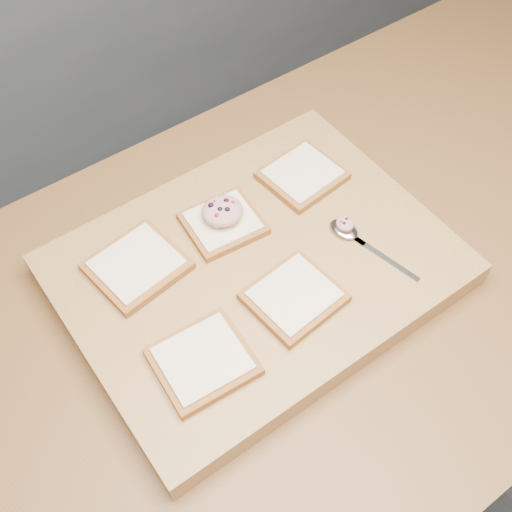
{
  "coord_description": "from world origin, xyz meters",
  "views": [
    {
      "loc": [
        -0.48,
        -0.41,
        1.71
      ],
      "look_at": [
        -0.15,
        0.04,
        0.96
      ],
      "focal_mm": 45.0,
      "sensor_mm": 36.0,
      "label": 1
    }
  ],
  "objects": [
    {
      "name": "bread_near_left",
      "position": [
        -0.31,
        -0.06,
        0.95
      ],
      "size": [
        0.13,
        0.12,
        0.02
      ],
      "color": "#A15E29",
      "rests_on": "cutting_board"
    },
    {
      "name": "bread_far_right",
      "position": [
        0.0,
        0.13,
        0.95
      ],
      "size": [
        0.13,
        0.12,
        0.02
      ],
      "color": "#A15E29",
      "rests_on": "cutting_board"
    },
    {
      "name": "bread_far_center",
      "position": [
        -0.16,
        0.12,
        0.95
      ],
      "size": [
        0.12,
        0.11,
        0.02
      ],
      "color": "#A15E29",
      "rests_on": "cutting_board"
    },
    {
      "name": "cutting_board",
      "position": [
        -0.15,
        0.04,
        0.92
      ],
      "size": [
        0.55,
        0.42,
        0.04
      ],
      "primitive_type": "cube",
      "color": "#A98948",
      "rests_on": "island_counter"
    },
    {
      "name": "bread_near_center",
      "position": [
        -0.15,
        -0.05,
        0.95
      ],
      "size": [
        0.13,
        0.12,
        0.02
      ],
      "color": "#A15E29",
      "rests_on": "cutting_board"
    },
    {
      "name": "ground",
      "position": [
        0.0,
        0.0,
        0.0
      ],
      "size": [
        4.0,
        4.0,
        0.0
      ],
      "primitive_type": "plane",
      "color": "#515459",
      "rests_on": "ground"
    },
    {
      "name": "spoon",
      "position": [
        -0.01,
        -0.01,
        0.95
      ],
      "size": [
        0.05,
        0.16,
        0.01
      ],
      "color": "silver",
      "rests_on": "cutting_board"
    },
    {
      "name": "bread_far_left",
      "position": [
        -0.3,
        0.13,
        0.95
      ],
      "size": [
        0.14,
        0.13,
        0.02
      ],
      "color": "#A15E29",
      "rests_on": "cutting_board"
    },
    {
      "name": "spoon_salad",
      "position": [
        -0.01,
        0.01,
        0.96
      ],
      "size": [
        0.03,
        0.03,
        0.02
      ],
      "color": "tan",
      "rests_on": "spoon"
    },
    {
      "name": "tuna_salad_dollop",
      "position": [
        -0.15,
        0.13,
        0.97
      ],
      "size": [
        0.06,
        0.06,
        0.03
      ],
      "color": "tan",
      "rests_on": "bread_far_center"
    },
    {
      "name": "island_counter",
      "position": [
        0.0,
        0.0,
        0.45
      ],
      "size": [
        2.0,
        0.8,
        0.9
      ],
      "color": "slate",
      "rests_on": "ground"
    },
    {
      "name": "back_counter",
      "position": [
        0.0,
        1.43,
        0.47
      ],
      "size": [
        3.6,
        0.62,
        0.94
      ],
      "color": "slate",
      "rests_on": "ground"
    }
  ]
}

